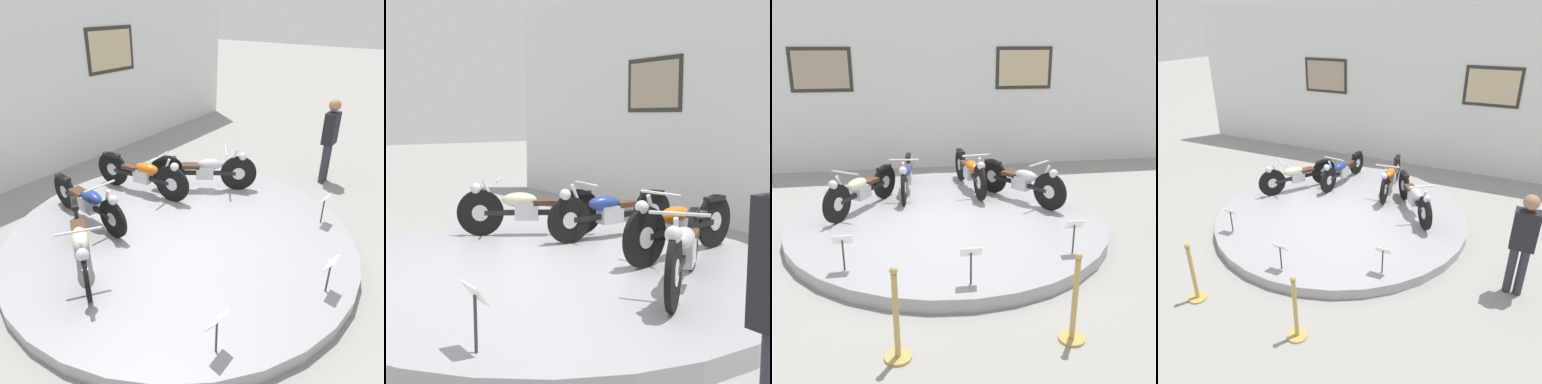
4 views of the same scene
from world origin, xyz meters
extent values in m
plane|color=gray|center=(0.00, 0.00, 0.00)|extent=(60.00, 60.00, 0.00)
cylinder|color=#99999E|center=(0.00, 0.00, 0.10)|extent=(5.31, 5.31, 0.19)
cube|color=silver|center=(0.00, 3.97, 2.19)|extent=(14.00, 0.20, 4.38)
cube|color=#2D2823|center=(-2.40, 3.86, 2.41)|extent=(1.40, 0.02, 1.00)
cube|color=tan|center=(-2.40, 3.86, 2.41)|extent=(1.24, 0.02, 0.84)
cube|color=#2D2823|center=(2.40, 3.86, 2.41)|extent=(1.40, 0.02, 1.00)
cube|color=#C6B289|center=(2.40, 3.86, 2.41)|extent=(1.24, 0.02, 0.84)
cylinder|color=black|center=(-1.80, 0.00, 0.51)|extent=(0.41, 0.56, 0.64)
cylinder|color=silver|center=(-1.80, 0.00, 0.51)|extent=(0.18, 0.22, 0.22)
cylinder|color=black|center=(-1.05, 1.12, 0.51)|extent=(0.41, 0.56, 0.64)
cylinder|color=silver|center=(-1.05, 1.12, 0.51)|extent=(0.18, 0.22, 0.22)
cube|color=black|center=(-1.43, 0.56, 0.51)|extent=(0.75, 1.07, 0.07)
cube|color=silver|center=(-1.45, 0.53, 0.53)|extent=(0.35, 0.38, 0.24)
ellipsoid|color=beige|center=(-1.50, 0.45, 0.69)|extent=(0.45, 0.52, 0.20)
cube|color=#472D1E|center=(-1.30, 0.75, 0.65)|extent=(0.35, 0.38, 0.07)
cube|color=black|center=(-1.05, 1.12, 0.79)|extent=(0.28, 0.35, 0.06)
cylinder|color=silver|center=(-1.72, 0.13, 0.71)|extent=(0.18, 0.23, 0.54)
cylinder|color=silver|center=(-1.66, 0.22, 0.97)|extent=(0.47, 0.33, 0.03)
sphere|color=silver|center=(-1.84, -0.05, 0.85)|extent=(0.15, 0.15, 0.15)
cylinder|color=black|center=(-0.70, 0.72, 0.50)|extent=(0.12, 0.62, 0.61)
cylinder|color=silver|center=(-0.70, 0.72, 0.50)|extent=(0.09, 0.22, 0.21)
cylinder|color=black|center=(-0.56, 2.06, 0.50)|extent=(0.12, 0.62, 0.61)
cylinder|color=silver|center=(-0.56, 2.06, 0.50)|extent=(0.09, 0.22, 0.21)
cube|color=black|center=(-0.63, 1.39, 0.50)|extent=(0.20, 1.24, 0.07)
cube|color=silver|center=(-0.63, 1.35, 0.52)|extent=(0.23, 0.34, 0.24)
ellipsoid|color=navy|center=(-0.64, 1.25, 0.68)|extent=(0.27, 0.50, 0.20)
cube|color=#472D1E|center=(-0.61, 1.61, 0.64)|extent=(0.23, 0.34, 0.07)
cube|color=black|center=(-0.56, 2.06, 0.76)|extent=(0.14, 0.37, 0.06)
cylinder|color=silver|center=(-0.69, 0.87, 0.70)|extent=(0.07, 0.25, 0.54)
cylinder|color=silver|center=(-0.68, 0.98, 0.96)|extent=(0.54, 0.09, 0.03)
sphere|color=silver|center=(-0.71, 0.66, 0.84)|extent=(0.15, 0.15, 0.15)
cylinder|color=black|center=(0.71, 0.72, 0.53)|extent=(0.13, 0.68, 0.68)
cylinder|color=silver|center=(0.71, 0.72, 0.53)|extent=(0.09, 0.24, 0.24)
cylinder|color=black|center=(0.55, 2.06, 0.53)|extent=(0.13, 0.68, 0.68)
cylinder|color=silver|center=(0.55, 2.06, 0.53)|extent=(0.09, 0.24, 0.24)
cube|color=black|center=(0.63, 1.39, 0.53)|extent=(0.22, 1.24, 0.07)
cube|color=silver|center=(0.63, 1.35, 0.55)|extent=(0.24, 0.34, 0.24)
ellipsoid|color=#D16619|center=(0.65, 1.25, 0.71)|extent=(0.28, 0.50, 0.20)
cube|color=#472D1E|center=(0.60, 1.61, 0.67)|extent=(0.24, 0.34, 0.07)
cube|color=black|center=(0.55, 2.06, 0.82)|extent=(0.14, 0.37, 0.06)
cylinder|color=silver|center=(0.69, 0.87, 0.73)|extent=(0.07, 0.25, 0.54)
cylinder|color=silver|center=(0.68, 0.98, 0.99)|extent=(0.54, 0.10, 0.03)
sphere|color=silver|center=(0.72, 0.66, 0.87)|extent=(0.15, 0.15, 0.15)
cylinder|color=black|center=(1.81, 0.01, 0.53)|extent=(0.43, 0.58, 0.67)
cylinder|color=silver|center=(1.81, 0.01, 0.53)|extent=(0.19, 0.23, 0.23)
cylinder|color=black|center=(1.04, 1.12, 0.53)|extent=(0.43, 0.58, 0.67)
cylinder|color=silver|center=(1.04, 1.12, 0.53)|extent=(0.19, 0.23, 0.23)
cube|color=black|center=(1.43, 0.56, 0.53)|extent=(0.77, 1.06, 0.07)
cube|color=silver|center=(1.45, 0.53, 0.55)|extent=(0.35, 0.38, 0.24)
ellipsoid|color=#B2B5BA|center=(1.51, 0.45, 0.71)|extent=(0.45, 0.52, 0.20)
cube|color=#472D1E|center=(1.30, 0.74, 0.67)|extent=(0.35, 0.38, 0.07)
cube|color=black|center=(1.04, 1.12, 0.81)|extent=(0.29, 0.35, 0.06)
cylinder|color=silver|center=(1.73, 0.13, 0.73)|extent=(0.18, 0.23, 0.54)
cylinder|color=silver|center=(1.66, 0.22, 0.99)|extent=(0.46, 0.33, 0.03)
sphere|color=silver|center=(1.85, -0.04, 0.87)|extent=(0.15, 0.15, 0.15)
cylinder|color=#333338|center=(-1.56, -1.70, 0.40)|extent=(0.02, 0.02, 0.42)
cube|color=white|center=(-1.56, -1.70, 0.63)|extent=(0.26, 0.11, 0.15)
cylinder|color=#333338|center=(0.00, -2.31, 0.40)|extent=(0.02, 0.02, 0.42)
cube|color=white|center=(0.00, -2.31, 0.63)|extent=(0.26, 0.11, 0.15)
cylinder|color=#333338|center=(1.56, -1.70, 0.40)|extent=(0.02, 0.02, 0.42)
cube|color=white|center=(1.56, -1.70, 0.63)|extent=(0.26, 0.11, 0.15)
cylinder|color=tan|center=(-0.92, -3.30, 0.01)|extent=(0.28, 0.28, 0.03)
cylinder|color=tan|center=(-0.92, -3.30, 0.47)|extent=(0.06, 0.06, 0.95)
sphere|color=tan|center=(-0.92, -3.30, 0.98)|extent=(0.08, 0.08, 0.08)
cylinder|color=tan|center=(0.92, -3.30, 0.01)|extent=(0.28, 0.28, 0.03)
cylinder|color=tan|center=(0.92, -3.30, 0.47)|extent=(0.06, 0.06, 0.95)
sphere|color=tan|center=(0.92, -3.30, 0.98)|extent=(0.08, 0.08, 0.08)
camera|label=1|loc=(-3.88, -3.09, 3.42)|focal=35.00mm
camera|label=2|loc=(4.84, -3.23, 1.83)|focal=50.00mm
camera|label=3|loc=(-0.86, -7.10, 3.02)|focal=42.00mm
camera|label=4|loc=(3.20, -6.48, 4.02)|focal=35.00mm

